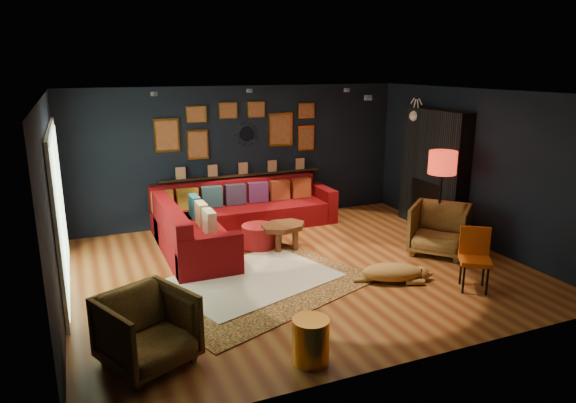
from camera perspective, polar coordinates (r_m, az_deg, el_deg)
name	(u,v)px	position (r m, az deg, el deg)	size (l,w,h in m)	color
floor	(299,268)	(7.80, 1.25, -7.42)	(6.50, 6.50, 0.00)	#995E2B
room_walls	(300,164)	(7.35, 1.32, 4.15)	(6.50, 6.50, 6.50)	black
sectional	(226,220)	(9.11, -6.93, -2.07)	(3.41, 2.69, 0.86)	maroon
ledge	(243,175)	(9.94, -5.02, 2.97)	(3.20, 0.12, 0.04)	black
gallery_wall	(241,129)	(9.83, -5.27, 8.08)	(3.15, 0.04, 1.02)	gold
sunburst_mirror	(246,134)	(9.88, -4.63, 7.50)	(0.47, 0.16, 0.47)	silver
fireplace	(433,174)	(9.82, 15.82, 2.92)	(0.31, 1.60, 2.20)	black
deer_head	(422,115)	(10.09, 14.67, 9.23)	(0.50, 0.28, 0.45)	white
sliding_door	(60,211)	(7.43, -24.05, -0.95)	(0.06, 2.80, 2.20)	white
ceiling_spots	(279,93)	(7.97, -1.04, 11.99)	(3.30, 2.50, 0.06)	black
shag_rug	(252,279)	(7.41, -4.03, -8.59)	(2.23, 1.62, 0.03)	silver
leopard_rug	(257,286)	(7.21, -3.43, -9.32)	(2.92, 2.09, 0.02)	tan
coffee_table	(283,229)	(8.47, -0.51, -3.06)	(0.93, 0.79, 0.40)	brown
pouf	(259,236)	(8.56, -3.27, -3.85)	(0.57, 0.57, 0.37)	maroon
armchair_left	(147,326)	(5.50, -15.39, -13.23)	(0.82, 0.77, 0.84)	#AE7E38
armchair_right	(439,227)	(8.62, 16.48, -2.71)	(0.87, 0.81, 0.89)	#AE7E38
gold_stool	(311,341)	(5.43, 2.54, -15.20)	(0.38, 0.38, 0.48)	gold
orange_chair	(475,253)	(7.43, 20.05, -5.44)	(0.55, 0.55, 0.85)	black
floor_lamp	(442,167)	(8.66, 16.77, 3.69)	(0.45, 0.45, 1.63)	black
dog	(392,269)	(7.40, 11.51, -7.35)	(1.15, 0.57, 0.36)	#C28044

